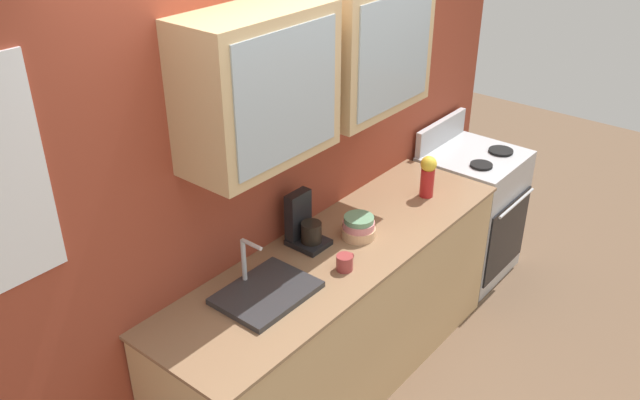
{
  "coord_description": "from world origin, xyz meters",
  "views": [
    {
      "loc": [
        -2.36,
        -1.79,
        2.85
      ],
      "look_at": [
        -0.17,
        0.0,
        1.29
      ],
      "focal_mm": 37.63,
      "sensor_mm": 36.0,
      "label": 1
    }
  ],
  "objects_px": {
    "bowl_stack": "(359,227)",
    "stove_range": "(469,212)",
    "coffee_maker": "(304,225)",
    "sink_faucet": "(266,291)",
    "cup_near_sink": "(345,262)",
    "vase": "(428,175)"
  },
  "relations": [
    {
      "from": "stove_range",
      "to": "coffee_maker",
      "type": "distance_m",
      "value": 1.69
    },
    {
      "from": "sink_faucet",
      "to": "cup_near_sink",
      "type": "relative_size",
      "value": 3.86
    },
    {
      "from": "sink_faucet",
      "to": "bowl_stack",
      "type": "relative_size",
      "value": 2.48
    },
    {
      "from": "stove_range",
      "to": "vase",
      "type": "xyz_separation_m",
      "value": [
        -0.72,
        -0.04,
        0.59
      ]
    },
    {
      "from": "stove_range",
      "to": "vase",
      "type": "bearing_deg",
      "value": -176.71
    },
    {
      "from": "stove_range",
      "to": "sink_faucet",
      "type": "xyz_separation_m",
      "value": [
        -2.05,
        0.03,
        0.47
      ]
    },
    {
      "from": "cup_near_sink",
      "to": "coffee_maker",
      "type": "distance_m",
      "value": 0.33
    },
    {
      "from": "cup_near_sink",
      "to": "stove_range",
      "type": "bearing_deg",
      "value": 4.52
    },
    {
      "from": "vase",
      "to": "coffee_maker",
      "type": "relative_size",
      "value": 0.9
    },
    {
      "from": "bowl_stack",
      "to": "cup_near_sink",
      "type": "distance_m",
      "value": 0.32
    },
    {
      "from": "bowl_stack",
      "to": "vase",
      "type": "distance_m",
      "value": 0.64
    },
    {
      "from": "bowl_stack",
      "to": "vase",
      "type": "relative_size",
      "value": 0.71
    },
    {
      "from": "sink_faucet",
      "to": "cup_near_sink",
      "type": "bearing_deg",
      "value": -21.59
    },
    {
      "from": "coffee_maker",
      "to": "sink_faucet",
      "type": "bearing_deg",
      "value": -161.4
    },
    {
      "from": "sink_faucet",
      "to": "bowl_stack",
      "type": "bearing_deg",
      "value": -2.5
    },
    {
      "from": "bowl_stack",
      "to": "cup_near_sink",
      "type": "height_order",
      "value": "bowl_stack"
    },
    {
      "from": "sink_faucet",
      "to": "bowl_stack",
      "type": "height_order",
      "value": "sink_faucet"
    },
    {
      "from": "stove_range",
      "to": "bowl_stack",
      "type": "height_order",
      "value": "stove_range"
    },
    {
      "from": "bowl_stack",
      "to": "coffee_maker",
      "type": "height_order",
      "value": "coffee_maker"
    },
    {
      "from": "vase",
      "to": "cup_near_sink",
      "type": "relative_size",
      "value": 2.19
    },
    {
      "from": "bowl_stack",
      "to": "stove_range",
      "type": "bearing_deg",
      "value": 0.0
    },
    {
      "from": "stove_range",
      "to": "coffee_maker",
      "type": "height_order",
      "value": "coffee_maker"
    }
  ]
}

